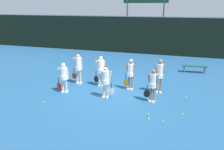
% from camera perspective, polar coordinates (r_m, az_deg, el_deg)
% --- Properties ---
extents(ground_plane, '(140.00, 140.00, 0.00)m').
position_cam_1_polar(ground_plane, '(11.55, -0.17, -4.50)').
color(ground_plane, '#235684').
extents(fence_windscreen, '(60.00, 0.08, 3.42)m').
position_cam_1_polar(fence_windscreen, '(20.55, 8.24, 10.21)').
color(fence_windscreen, black).
rests_on(fence_windscreen, ground_plane).
extents(scoreboard, '(4.13, 0.15, 5.89)m').
position_cam_1_polar(scoreboard, '(21.32, 8.75, 18.39)').
color(scoreboard, '#515156').
rests_on(scoreboard, ground_plane).
extents(bench_courtside, '(1.65, 0.52, 0.46)m').
position_cam_1_polar(bench_courtside, '(15.79, 20.77, 1.99)').
color(bench_courtside, '#19472D').
rests_on(bench_courtside, ground_plane).
extents(player_0, '(0.68, 0.41, 1.60)m').
position_cam_1_polar(player_0, '(11.49, -12.51, -0.03)').
color(player_0, beige).
rests_on(player_0, ground_plane).
extents(player_1, '(0.69, 0.40, 1.62)m').
position_cam_1_polar(player_1, '(10.57, -1.64, -1.16)').
color(player_1, beige).
rests_on(player_1, ground_plane).
extents(player_2, '(0.63, 0.34, 1.63)m').
position_cam_1_polar(player_2, '(10.25, 10.61, -2.12)').
color(player_2, '#8C664C').
rests_on(player_2, ground_plane).
extents(player_3, '(0.67, 0.39, 1.81)m').
position_cam_1_polar(player_3, '(12.61, -8.79, 2.41)').
color(player_3, beige).
rests_on(player_3, ground_plane).
extents(player_4, '(0.67, 0.40, 1.73)m').
position_cam_1_polar(player_4, '(12.10, -2.93, 1.65)').
color(player_4, beige).
rests_on(player_4, ground_plane).
extents(player_5, '(0.63, 0.35, 1.69)m').
position_cam_1_polar(player_5, '(11.61, 4.88, 0.78)').
color(player_5, '#8C664C').
rests_on(player_5, ground_plane).
extents(player_6, '(0.63, 0.36, 1.81)m').
position_cam_1_polar(player_6, '(11.38, 12.32, 0.51)').
color(player_6, '#8C664C').
rests_on(player_6, ground_plane).
extents(tennis_ball_0, '(0.07, 0.07, 0.07)m').
position_cam_1_polar(tennis_ball_0, '(12.12, 9.83, -3.50)').
color(tennis_ball_0, '#CCE033').
rests_on(tennis_ball_0, ground_plane).
extents(tennis_ball_1, '(0.07, 0.07, 0.07)m').
position_cam_1_polar(tennis_ball_1, '(12.28, 12.62, -3.39)').
color(tennis_ball_1, '#CCE033').
rests_on(tennis_ball_1, ground_plane).
extents(tennis_ball_2, '(0.07, 0.07, 0.07)m').
position_cam_1_polar(tennis_ball_2, '(12.35, 1.68, -2.83)').
color(tennis_ball_2, '#CCE033').
rests_on(tennis_ball_2, ground_plane).
extents(tennis_ball_3, '(0.06, 0.06, 0.06)m').
position_cam_1_polar(tennis_ball_3, '(9.72, 17.99, -9.75)').
color(tennis_ball_3, '#CCE033').
rests_on(tennis_ball_3, ground_plane).
extents(tennis_ball_4, '(0.07, 0.07, 0.07)m').
position_cam_1_polar(tennis_ball_4, '(9.36, 9.45, -10.17)').
color(tennis_ball_4, '#CCE033').
rests_on(tennis_ball_4, ground_plane).
extents(tennis_ball_5, '(0.07, 0.07, 0.07)m').
position_cam_1_polar(tennis_ball_5, '(11.43, 18.80, -5.59)').
color(tennis_ball_5, '#CCE033').
rests_on(tennis_ball_5, ground_plane).
extents(tennis_ball_6, '(0.07, 0.07, 0.07)m').
position_cam_1_polar(tennis_ball_6, '(9.04, 9.57, -11.27)').
color(tennis_ball_6, '#CCE033').
rests_on(tennis_ball_6, ground_plane).
extents(tennis_ball_7, '(0.06, 0.06, 0.06)m').
position_cam_1_polar(tennis_ball_7, '(8.95, 13.18, -11.84)').
color(tennis_ball_7, '#CCE033').
rests_on(tennis_ball_7, ground_plane).
extents(tennis_ball_8, '(0.07, 0.07, 0.07)m').
position_cam_1_polar(tennis_ball_8, '(10.82, -17.31, -6.77)').
color(tennis_ball_8, '#CCE033').
rests_on(tennis_ball_8, ground_plane).
extents(tennis_ball_9, '(0.07, 0.07, 0.07)m').
position_cam_1_polar(tennis_ball_9, '(11.87, 0.90, -3.70)').
color(tennis_ball_9, '#CCE033').
rests_on(tennis_ball_9, ground_plane).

